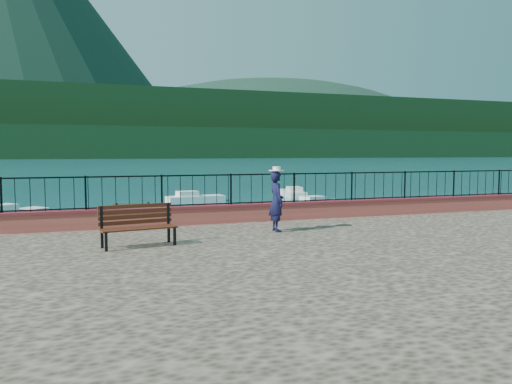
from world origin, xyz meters
TOP-DOWN VIEW (x-y plane):
  - ground at (0.00, 0.00)m, footprint 2000.00×2000.00m
  - promenade at (0.00, -6.00)m, footprint 30.00×20.00m
  - parapet at (0.00, 3.70)m, footprint 28.00×0.46m
  - railing at (0.00, 3.70)m, footprint 27.00×0.05m
  - dock at (-2.00, 12.00)m, footprint 2.00×16.00m
  - far_forest at (0.00, 300.00)m, footprint 900.00×60.00m
  - foothills at (0.00, 360.00)m, footprint 900.00×120.00m
  - companion_hill at (220.00, 560.00)m, footprint 448.00×384.00m
  - park_bench at (-3.57, 0.49)m, footprint 1.85×0.85m
  - person at (0.39, 1.51)m, footprint 0.44×0.65m
  - hat at (0.39, 1.51)m, footprint 0.44×0.44m
  - boat_2 at (9.15, 16.10)m, footprint 4.11×2.35m
  - boat_3 at (-8.25, 17.23)m, footprint 3.61×3.40m
  - boat_4 at (2.75, 22.50)m, footprint 4.13×1.74m
  - boat_5 at (11.05, 24.64)m, footprint 2.04×4.46m

SIDE VIEW (x-z plane):
  - ground at x=0.00m, z-range 0.00..0.00m
  - companion_hill at x=220.00m, z-range -90.00..90.00m
  - dock at x=-2.00m, z-range 0.00..0.30m
  - boat_2 at x=9.15m, z-range 0.00..0.80m
  - boat_3 at x=-8.25m, z-range 0.00..0.80m
  - boat_4 at x=2.75m, z-range 0.00..0.80m
  - boat_5 at x=11.05m, z-range 0.00..0.80m
  - promenade at x=0.00m, z-range 0.00..1.20m
  - parapet at x=0.00m, z-range 1.20..1.78m
  - park_bench at x=-3.57m, z-range 1.00..1.99m
  - person at x=0.39m, z-range 1.20..2.92m
  - railing at x=0.00m, z-range 1.78..2.73m
  - hat at x=0.39m, z-range 2.92..3.04m
  - far_forest at x=0.00m, z-range 0.00..18.00m
  - foothills at x=0.00m, z-range 0.00..44.00m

